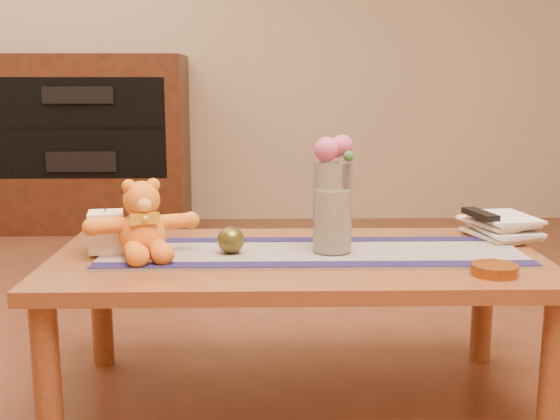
{
  "coord_description": "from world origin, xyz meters",
  "views": [
    {
      "loc": [
        -0.09,
        -1.91,
        0.94
      ],
      "look_at": [
        -0.05,
        0.0,
        0.58
      ],
      "focal_mm": 44.01,
      "sensor_mm": 36.0,
      "label": 1
    }
  ],
  "objects_px": {
    "pillar_candle": "(106,232)",
    "glass_vase": "(333,207)",
    "tv_remote": "(480,214)",
    "teddy_bear": "(142,219)",
    "bronze_ball": "(231,240)",
    "book_bottom": "(477,237)",
    "amber_dish": "(495,270)"
  },
  "relations": [
    {
      "from": "teddy_bear",
      "to": "pillar_candle",
      "type": "bearing_deg",
      "value": 140.54
    },
    {
      "from": "pillar_candle",
      "to": "glass_vase",
      "type": "relative_size",
      "value": 0.44
    },
    {
      "from": "bronze_ball",
      "to": "teddy_bear",
      "type": "bearing_deg",
      "value": -177.71
    },
    {
      "from": "pillar_candle",
      "to": "bronze_ball",
      "type": "xyz_separation_m",
      "value": [
        0.36,
        -0.03,
        -0.02
      ]
    },
    {
      "from": "tv_remote",
      "to": "amber_dish",
      "type": "bearing_deg",
      "value": -113.54
    },
    {
      "from": "teddy_bear",
      "to": "bronze_ball",
      "type": "xyz_separation_m",
      "value": [
        0.25,
        0.01,
        -0.06
      ]
    },
    {
      "from": "book_bottom",
      "to": "tv_remote",
      "type": "distance_m",
      "value": 0.08
    },
    {
      "from": "pillar_candle",
      "to": "glass_vase",
      "type": "distance_m",
      "value": 0.65
    },
    {
      "from": "amber_dish",
      "to": "bronze_ball",
      "type": "bearing_deg",
      "value": 163.01
    },
    {
      "from": "teddy_bear",
      "to": "bronze_ball",
      "type": "distance_m",
      "value": 0.26
    },
    {
      "from": "glass_vase",
      "to": "book_bottom",
      "type": "distance_m",
      "value": 0.52
    },
    {
      "from": "glass_vase",
      "to": "pillar_candle",
      "type": "bearing_deg",
      "value": 178.17
    },
    {
      "from": "teddy_bear",
      "to": "bronze_ball",
      "type": "height_order",
      "value": "teddy_bear"
    },
    {
      "from": "bronze_ball",
      "to": "book_bottom",
      "type": "distance_m",
      "value": 0.78
    },
    {
      "from": "pillar_candle",
      "to": "amber_dish",
      "type": "distance_m",
      "value": 1.07
    },
    {
      "from": "tv_remote",
      "to": "teddy_bear",
      "type": "bearing_deg",
      "value": 178.1
    },
    {
      "from": "bronze_ball",
      "to": "amber_dish",
      "type": "distance_m",
      "value": 0.72
    },
    {
      "from": "book_bottom",
      "to": "teddy_bear",
      "type": "bearing_deg",
      "value": 175.66
    },
    {
      "from": "glass_vase",
      "to": "amber_dish",
      "type": "relative_size",
      "value": 2.18
    },
    {
      "from": "bronze_ball",
      "to": "tv_remote",
      "type": "bearing_deg",
      "value": 12.67
    },
    {
      "from": "bronze_ball",
      "to": "amber_dish",
      "type": "xyz_separation_m",
      "value": [
        0.69,
        -0.21,
        -0.03
      ]
    },
    {
      "from": "bronze_ball",
      "to": "pillar_candle",
      "type": "bearing_deg",
      "value": 175.0
    },
    {
      "from": "teddy_bear",
      "to": "glass_vase",
      "type": "distance_m",
      "value": 0.54
    },
    {
      "from": "teddy_bear",
      "to": "bronze_ball",
      "type": "relative_size",
      "value": 3.91
    },
    {
      "from": "pillar_candle",
      "to": "glass_vase",
      "type": "bearing_deg",
      "value": -1.83
    },
    {
      "from": "teddy_bear",
      "to": "amber_dish",
      "type": "distance_m",
      "value": 0.96
    },
    {
      "from": "teddy_bear",
      "to": "glass_vase",
      "type": "relative_size",
      "value": 1.16
    },
    {
      "from": "book_bottom",
      "to": "tv_remote",
      "type": "bearing_deg",
      "value": -93.0
    },
    {
      "from": "glass_vase",
      "to": "amber_dish",
      "type": "height_order",
      "value": "glass_vase"
    },
    {
      "from": "book_bottom",
      "to": "tv_remote",
      "type": "xyz_separation_m",
      "value": [
        0.0,
        -0.01,
        0.07
      ]
    },
    {
      "from": "pillar_candle",
      "to": "amber_dish",
      "type": "bearing_deg",
      "value": -12.99
    },
    {
      "from": "pillar_candle",
      "to": "glass_vase",
      "type": "height_order",
      "value": "glass_vase"
    }
  ]
}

